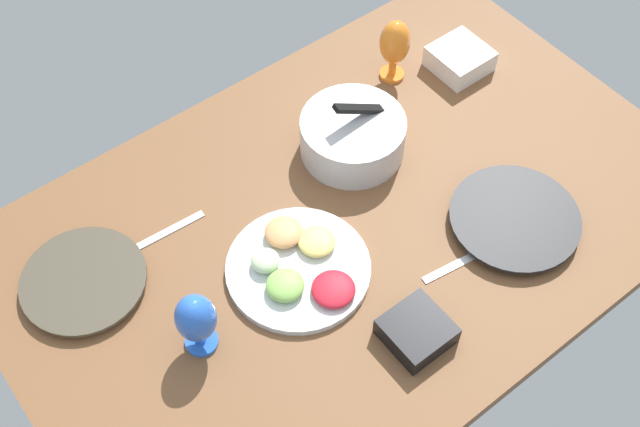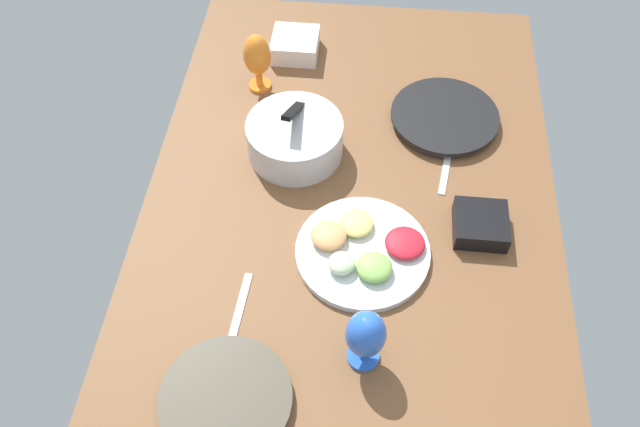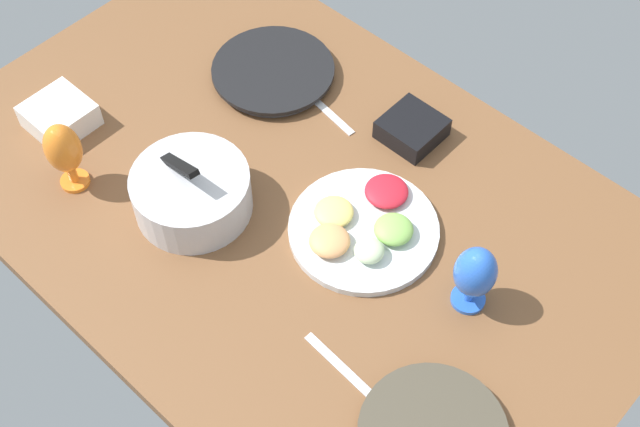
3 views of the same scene
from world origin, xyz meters
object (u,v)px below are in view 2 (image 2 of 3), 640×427
Objects in this scene: dinner_plate_left at (226,399)px; hurricane_glass_blue at (366,336)px; hurricane_glass_orange at (257,57)px; square_bowl_black at (481,224)px; fruit_platter at (362,250)px; dinner_plate_right at (444,117)px; square_bowl_white at (295,44)px; mixing_bowl at (295,137)px.

dinner_plate_left is 1.63× the size of hurricane_glass_blue.
hurricane_glass_orange is at bearing 23.14° from hurricane_glass_blue.
square_bowl_black is at bearing -36.00° from hurricane_glass_blue.
dinner_plate_left is 46.52cm from fruit_platter.
hurricane_glass_blue reaches higher than fruit_platter.
hurricane_glass_blue is at bearing -176.11° from fruit_platter.
fruit_platter is at bearing -149.13° from hurricane_glass_orange.
dinner_plate_right is 51.29cm from square_bowl_white.
dinner_plate_right is at bearing -23.27° from fruit_platter.
fruit_platter is at bearing -147.61° from mixing_bowl.
square_bowl_black is (-21.59, -47.72, -2.66)cm from mixing_bowl.
square_bowl_white is at bearing 60.78° from dinner_plate_right.
mixing_bowl is (70.14, -5.68, 4.22)cm from dinner_plate_left.
fruit_platter is at bearing 109.03° from square_bowl_black.
hurricane_glass_blue is at bearing -159.44° from mixing_bowl.
hurricane_glass_blue is at bearing -164.84° from square_bowl_white.
hurricane_glass_orange is 89.05cm from hurricane_glass_blue.
square_bowl_white reaches higher than dinner_plate_right.
mixing_bowl is 0.83× the size of fruit_platter.
hurricane_glass_blue is (-57.56, -21.59, 4.49)cm from mixing_bowl.
dinner_plate_right is 2.34× the size of square_bowl_black.
hurricane_glass_orange is at bearing 152.08° from square_bowl_white.
square_bowl_white is at bearing 6.96° from mixing_bowl.
square_bowl_black is (-36.90, -7.91, 1.33)cm from dinner_plate_right.
hurricane_glass_blue reaches higher than square_bowl_black.
fruit_platter is 75.72cm from square_bowl_white.
mixing_bowl reaches higher than dinner_plate_right.
hurricane_glass_orange is 76.87cm from square_bowl_black.
hurricane_glass_orange is (94.46, 7.73, 9.64)cm from dinner_plate_left.
square_bowl_black is (9.63, -27.92, 1.04)cm from fruit_platter.
hurricane_glass_orange reaches higher than square_bowl_white.
dinner_plate_left is at bearing 114.77° from hurricane_glass_blue.
dinner_plate_right is (85.45, -45.49, 0.24)cm from dinner_plate_left.
hurricane_glass_orange is 1.41× the size of square_bowl_black.
dinner_plate_left is at bearing 175.37° from mixing_bowl.
hurricane_glass_blue is (-72.87, 18.22, 8.47)cm from dinner_plate_right.
mixing_bowl is at bearing -151.15° from hurricane_glass_orange.
dinner_plate_left is 1.03× the size of mixing_bowl.
square_bowl_white is (110.47, -0.76, 2.14)cm from dinner_plate_left.
dinner_plate_left is at bearing 132.28° from square_bowl_black.
square_bowl_white is at bearing -0.39° from dinner_plate_left.
hurricane_glass_orange reaches higher than dinner_plate_left.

